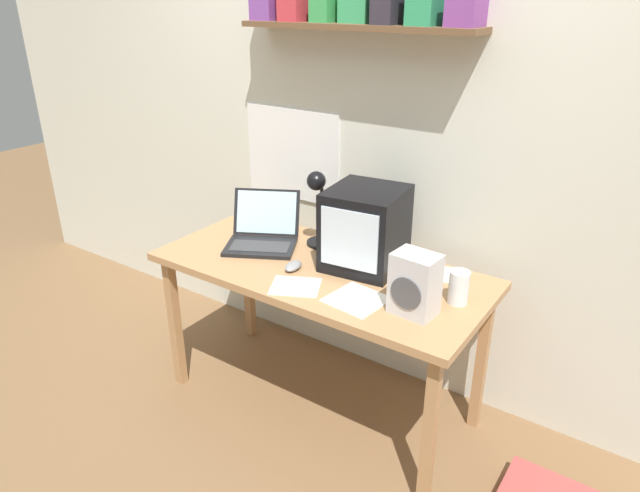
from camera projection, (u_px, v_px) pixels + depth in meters
ground_plane at (320, 401)px, 2.81m from camera, size 12.00×12.00×0.00m
back_wall at (377, 118)px, 2.63m from camera, size 5.60×0.24×2.60m
corner_desk at (320, 281)px, 2.54m from camera, size 1.48×0.67×0.74m
crt_monitor at (365, 228)px, 2.45m from camera, size 0.35×0.37×0.35m
laptop at (263, 231)px, 2.72m from camera, size 0.43×0.43×0.23m
desk_lamp at (318, 202)px, 2.61m from camera, size 0.14×0.17×0.37m
juice_glass at (459, 289)px, 2.20m from camera, size 0.08×0.08×0.13m
space_heater at (415, 284)px, 2.10m from camera, size 0.18×0.14×0.24m
computer_mouse at (293, 266)px, 2.48m from camera, size 0.07×0.11×0.03m
open_notebook at (357, 300)px, 2.24m from camera, size 0.24×0.23×0.00m
loose_paper_near_monitor at (295, 286)px, 2.34m from camera, size 0.25×0.24×0.00m
printed_handout at (425, 271)px, 2.46m from camera, size 0.29×0.21×0.00m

